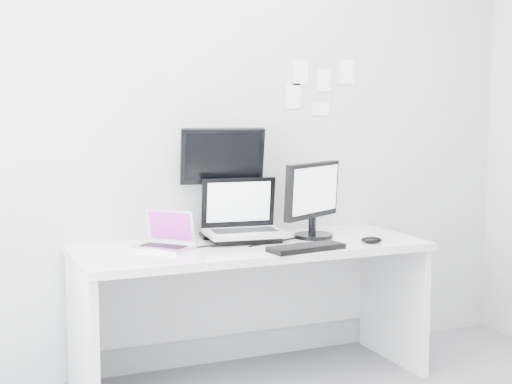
% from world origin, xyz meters
% --- Properties ---
extents(back_wall, '(3.60, 0.00, 3.60)m').
position_xyz_m(back_wall, '(0.00, 1.60, 1.35)').
color(back_wall, '#BBBEC0').
rests_on(back_wall, ground).
extents(desk, '(1.80, 0.70, 0.73)m').
position_xyz_m(desk, '(0.00, 1.25, 0.36)').
color(desk, silver).
rests_on(desk, ground).
extents(macbook, '(0.33, 0.34, 0.20)m').
position_xyz_m(macbook, '(-0.46, 1.28, 0.83)').
color(macbook, silver).
rests_on(macbook, desk).
extents(speaker, '(0.09, 0.09, 0.16)m').
position_xyz_m(speaker, '(-0.36, 1.42, 0.81)').
color(speaker, black).
rests_on(speaker, desk).
extents(dell_laptop, '(0.44, 0.36, 0.34)m').
position_xyz_m(dell_laptop, '(-0.00, 1.32, 0.90)').
color(dell_laptop, '#B3B6BB').
rests_on(dell_laptop, desk).
extents(rear_monitor, '(0.47, 0.24, 0.61)m').
position_xyz_m(rear_monitor, '(-0.06, 1.50, 1.03)').
color(rear_monitor, black).
rests_on(rear_monitor, desk).
extents(samsung_monitor, '(0.50, 0.41, 0.42)m').
position_xyz_m(samsung_monitor, '(0.38, 1.29, 0.94)').
color(samsung_monitor, black).
rests_on(samsung_monitor, desk).
extents(keyboard, '(0.40, 0.19, 0.03)m').
position_xyz_m(keyboard, '(0.18, 0.98, 0.74)').
color(keyboard, black).
rests_on(keyboard, desk).
extents(mouse, '(0.13, 0.11, 0.04)m').
position_xyz_m(mouse, '(0.58, 1.02, 0.75)').
color(mouse, black).
rests_on(mouse, desk).
extents(wall_note_0, '(0.10, 0.00, 0.14)m').
position_xyz_m(wall_note_0, '(0.45, 1.59, 1.62)').
color(wall_note_0, white).
rests_on(wall_note_0, back_wall).
extents(wall_note_1, '(0.09, 0.00, 0.13)m').
position_xyz_m(wall_note_1, '(0.60, 1.59, 1.58)').
color(wall_note_1, white).
rests_on(wall_note_1, back_wall).
extents(wall_note_2, '(0.10, 0.00, 0.14)m').
position_xyz_m(wall_note_2, '(0.75, 1.59, 1.63)').
color(wall_note_2, white).
rests_on(wall_note_2, back_wall).
extents(wall_note_3, '(0.11, 0.00, 0.08)m').
position_xyz_m(wall_note_3, '(0.58, 1.59, 1.42)').
color(wall_note_3, white).
rests_on(wall_note_3, back_wall).
extents(wall_note_4, '(0.10, 0.00, 0.14)m').
position_xyz_m(wall_note_4, '(0.40, 1.59, 1.49)').
color(wall_note_4, white).
rests_on(wall_note_4, back_wall).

